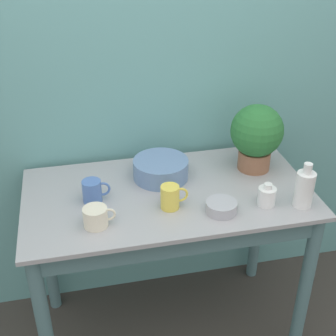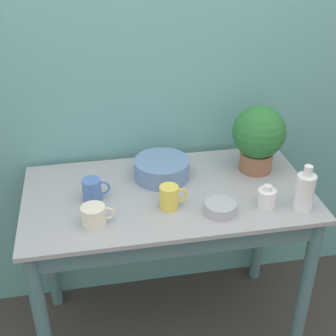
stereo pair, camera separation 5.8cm
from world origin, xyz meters
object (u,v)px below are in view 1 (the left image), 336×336
object	(u,v)px
bottle_tall	(304,188)
mug_cream	(96,217)
mug_blue	(93,191)
potted_plant	(257,135)
bowl_wash_large	(161,169)
bowl_small_steel	(221,207)
bottle_short	(267,196)
mug_yellow	(171,197)

from	to	relation	value
bottle_tall	mug_cream	xyz separation A→B (m)	(-0.85, 0.05, -0.04)
mug_blue	potted_plant	bearing A→B (deg)	8.70
bowl_wash_large	mug_cream	size ratio (longest dim) A/B	1.95
potted_plant	mug_blue	bearing A→B (deg)	-171.30
bowl_wash_large	mug_cream	bearing A→B (deg)	-136.73
bottle_tall	mug_cream	distance (m)	0.85
potted_plant	bowl_small_steel	world-z (taller)	potted_plant
bottle_short	mug_yellow	world-z (taller)	same
mug_yellow	mug_cream	world-z (taller)	mug_yellow
bottle_tall	bottle_short	xyz separation A→B (m)	(-0.14, 0.04, -0.04)
bottle_tall	bowl_wash_large	bearing A→B (deg)	146.79
mug_blue	bowl_small_steel	distance (m)	0.54
bottle_short	mug_yellow	size ratio (longest dim) A/B	0.88
mug_yellow	mug_blue	xyz separation A→B (m)	(-0.31, 0.12, -0.00)
bottle_short	mug_cream	xyz separation A→B (m)	(-0.71, 0.01, -0.00)
bowl_wash_large	bowl_small_steel	bearing A→B (deg)	-59.65
potted_plant	mug_blue	distance (m)	0.78
bowl_wash_large	mug_yellow	size ratio (longest dim) A/B	2.16
mug_yellow	mug_blue	distance (m)	0.33
bottle_tall	bowl_small_steel	xyz separation A→B (m)	(-0.34, 0.03, -0.06)
potted_plant	mug_cream	size ratio (longest dim) A/B	2.46
bottle_short	bowl_small_steel	size ratio (longest dim) A/B	0.80
mug_cream	bowl_wash_large	bearing A→B (deg)	43.27
bottle_tall	bottle_short	bearing A→B (deg)	165.23
potted_plant	bowl_wash_large	xyz separation A→B (m)	(-0.45, 0.01, -0.13)
potted_plant	mug_yellow	size ratio (longest dim) A/B	2.73
bottle_short	bowl_small_steel	distance (m)	0.20
bowl_wash_large	bottle_short	distance (m)	0.49
bowl_wash_large	mug_cream	world-z (taller)	bowl_wash_large
mug_blue	bowl_small_steel	xyz separation A→B (m)	(0.50, -0.19, -0.03)
mug_cream	bowl_small_steel	bearing A→B (deg)	-1.97
bowl_wash_large	mug_blue	xyz separation A→B (m)	(-0.32, -0.13, 0.00)
bottle_short	bowl_small_steel	world-z (taller)	bottle_short
bowl_small_steel	bottle_short	bearing A→B (deg)	2.74
bottle_tall	mug_yellow	bearing A→B (deg)	169.12
bowl_wash_large	mug_blue	bearing A→B (deg)	-158.10
bowl_wash_large	mug_blue	distance (m)	0.34
bottle_tall	mug_cream	size ratio (longest dim) A/B	1.55
bottle_short	mug_blue	size ratio (longest dim) A/B	0.86
potted_plant	bowl_wash_large	distance (m)	0.47
bottle_tall	mug_yellow	size ratio (longest dim) A/B	1.72
potted_plant	bowl_wash_large	size ratio (longest dim) A/B	1.26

